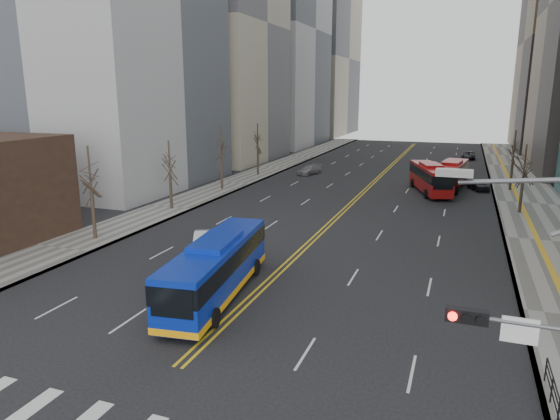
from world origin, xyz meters
name	(u,v)px	position (x,y,z in m)	size (l,w,h in m)	color
sidewalk_right	(531,203)	(17.50, 45.00, 0.07)	(7.00, 130.00, 0.15)	#65635F
sidewalk_left	(233,183)	(-16.50, 45.00, 0.07)	(5.00, 130.00, 0.15)	#65635F
centerline	(377,179)	(0.00, 55.00, 0.01)	(0.55, 100.00, 0.01)	gold
office_towers	(401,4)	(0.12, 68.51, 23.92)	(83.00, 134.00, 58.00)	#949496
pedestrian_railing	(559,410)	(14.30, 6.00, 0.82)	(0.06, 6.06, 1.02)	black
street_trees	(272,159)	(-7.18, 34.55, 4.87)	(35.20, 47.20, 7.60)	black
blue_bus	(217,266)	(-1.91, 12.41, 1.79)	(3.94, 11.92, 3.41)	#0A25A3
red_bus_near	(430,176)	(7.21, 47.78, 1.89)	(5.65, 10.86, 3.38)	#A31111
red_bus_far	(451,173)	(9.38, 50.84, 1.89)	(3.82, 10.88, 3.39)	#A31111
car_white	(203,240)	(-7.01, 20.03, 0.61)	(1.30, 3.73, 1.23)	white
car_dark_mid	(478,185)	(12.50, 51.35, 0.66)	(1.56, 3.87, 1.32)	black
car_silver	(309,170)	(-9.66, 55.65, 0.64)	(1.79, 4.39, 1.27)	gray
car_dark_far	(468,155)	(11.39, 80.81, 0.66)	(2.19, 4.75, 1.32)	black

